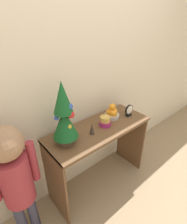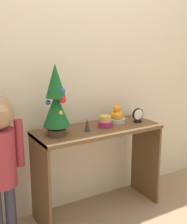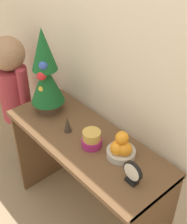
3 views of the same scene
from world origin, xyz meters
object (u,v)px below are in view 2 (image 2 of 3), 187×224
singing_bowl (105,122)px  desk_clock (138,115)px  fruit_bowl (117,116)px  figurine (87,125)px  mini_tree (56,102)px

singing_bowl → desk_clock: bearing=-4.4°
fruit_bowl → singing_bowl: size_ratio=1.41×
singing_bowl → figurine: size_ratio=1.08×
fruit_bowl → singing_bowl: fruit_bowl is taller
singing_bowl → desk_clock: 0.33m
fruit_bowl → desk_clock: bearing=-28.6°
fruit_bowl → figurine: fruit_bowl is taller
mini_tree → fruit_bowl: 0.64m
singing_bowl → fruit_bowl: bearing=21.6°
mini_tree → singing_bowl: size_ratio=4.82×
desk_clock → figurine: size_ratio=1.22×
mini_tree → fruit_bowl: mini_tree is taller
mini_tree → figurine: size_ratio=5.22×
mini_tree → desk_clock: (0.77, -0.04, -0.20)m
mini_tree → figurine: 0.33m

